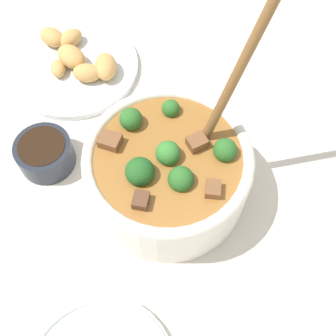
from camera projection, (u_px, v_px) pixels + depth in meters
The scene contains 4 objects.
ground_plane at pixel (168, 189), 0.62m from camera, with size 4.00×4.00×0.00m, color silver.
stew_bowl at pixel (168, 170), 0.57m from camera, with size 0.24×0.22×0.31m.
condiment_bowl at pixel (45, 153), 0.62m from camera, with size 0.08×0.08×0.05m.
food_plate at pixel (75, 64), 0.73m from camera, with size 0.22×0.22×0.05m.
Camera 1 is at (-0.07, -0.26, 0.56)m, focal length 45.00 mm.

